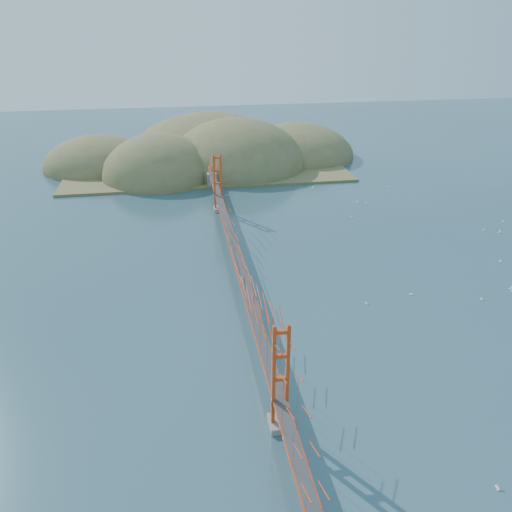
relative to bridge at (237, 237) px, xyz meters
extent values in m
plane|color=#305261|center=(0.00, -0.18, -7.01)|extent=(320.00, 320.00, 0.00)
cube|color=gray|center=(0.00, -30.18, -6.66)|extent=(2.00, 2.40, 0.70)
cube|color=gray|center=(0.00, 29.82, -6.66)|extent=(2.00, 2.40, 0.70)
cube|color=#C13A15|center=(0.00, -0.18, -3.71)|extent=(1.40, 92.00, 0.16)
cube|color=#C13A15|center=(0.00, -0.18, -3.91)|extent=(1.33, 92.00, 0.24)
cube|color=#38383A|center=(0.00, -0.18, -3.61)|extent=(1.19, 92.00, 0.03)
cube|color=gray|center=(0.00, 45.82, -5.36)|extent=(2.20, 2.60, 3.30)
cube|color=olive|center=(0.00, 63.82, -6.76)|extent=(70.00, 40.00, 0.60)
ellipsoid|color=olive|center=(-12.00, 55.82, -7.01)|extent=(28.00, 28.00, 21.00)
ellipsoid|color=olive|center=(8.00, 61.82, -7.01)|extent=(36.00, 36.00, 25.00)
ellipsoid|color=olive|center=(26.00, 69.82, -7.01)|extent=(32.00, 32.00, 18.00)
ellipsoid|color=olive|center=(-28.00, 67.82, -7.01)|extent=(28.00, 28.00, 16.00)
ellipsoid|color=olive|center=(2.00, 77.82, -7.01)|extent=(44.00, 44.00, 22.00)
cube|color=white|center=(38.95, -9.37, -6.95)|extent=(0.52, 0.25, 0.09)
cylinder|color=white|center=(38.95, -9.37, -6.68)|extent=(0.01, 0.01, 0.54)
cube|color=white|center=(31.15, 29.02, -6.94)|extent=(0.61, 0.54, 0.11)
cylinder|color=white|center=(31.15, 29.02, -6.61)|extent=(0.02, 0.02, 0.67)
cube|color=white|center=(33.03, -11.41, -6.96)|extent=(0.28, 0.50, 0.09)
cylinder|color=white|center=(33.03, -11.41, -6.69)|extent=(0.01, 0.01, 0.52)
cube|color=white|center=(16.78, -40.18, -6.95)|extent=(0.22, 0.55, 0.10)
cylinder|color=white|center=(16.78, -40.18, -6.66)|extent=(0.02, 0.02, 0.58)
cube|color=white|center=(53.65, 14.81, -6.96)|extent=(0.18, 0.49, 0.09)
cylinder|color=white|center=(53.65, 14.81, -6.69)|extent=(0.01, 0.01, 0.52)
cube|color=white|center=(25.40, 21.63, -6.95)|extent=(0.60, 0.46, 0.11)
cylinder|color=white|center=(25.40, 21.63, -6.63)|extent=(0.02, 0.02, 0.63)
cube|color=white|center=(29.58, 29.92, -6.95)|extent=(0.58, 0.21, 0.10)
cylinder|color=white|center=(29.58, 29.92, -6.63)|extent=(0.02, 0.02, 0.63)
cube|color=white|center=(38.86, -9.88, -6.94)|extent=(0.62, 0.39, 0.11)
cube|color=white|center=(49.72, 9.93, -6.94)|extent=(0.63, 0.22, 0.11)
cylinder|color=white|center=(49.72, 9.93, -6.60)|extent=(0.02, 0.02, 0.68)
cube|color=white|center=(23.88, -8.56, -6.95)|extent=(0.57, 0.46, 0.10)
cylinder|color=white|center=(23.88, -8.56, -6.64)|extent=(0.02, 0.02, 0.61)
cube|color=white|center=(16.61, -9.79, -6.96)|extent=(0.36, 0.50, 0.09)
cylinder|color=white|center=(16.61, -9.79, -6.70)|extent=(0.01, 0.01, 0.52)
cube|color=white|center=(42.72, -1.04, -6.94)|extent=(0.61, 0.57, 0.11)
cylinder|color=white|center=(42.72, -1.04, -6.60)|extent=(0.02, 0.02, 0.69)
cube|color=white|center=(22.91, 40.90, -6.94)|extent=(0.43, 0.61, 0.11)
cylinder|color=white|center=(22.91, 40.90, -6.63)|extent=(0.02, 0.02, 0.64)
cube|color=white|center=(47.58, 11.41, -6.95)|extent=(0.53, 0.39, 0.09)
cylinder|color=white|center=(47.58, 11.41, -6.68)|extent=(0.01, 0.01, 0.56)
cube|color=white|center=(40.72, 38.83, -6.96)|extent=(0.23, 0.51, 0.09)
cylinder|color=white|center=(40.72, 38.83, -6.69)|extent=(0.01, 0.01, 0.53)
camera|label=1|loc=(-8.20, -65.77, 29.08)|focal=35.00mm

